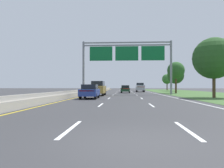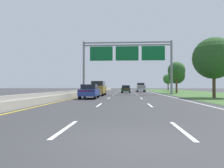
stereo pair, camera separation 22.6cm
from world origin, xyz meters
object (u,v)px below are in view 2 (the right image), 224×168
at_px(car_blue_left_lane_sedan, 89,91).
at_px(roadside_tree_far, 177,76).
at_px(pickup_truck_silver, 141,87).
at_px(roadside_tree_near, 214,58).
at_px(roadside_tree_mid, 176,70).
at_px(roadside_tree_distant, 168,79).
at_px(overhead_sign_gantry, 127,56).
at_px(car_darkgreen_centre_lane_sedan, 126,89).
at_px(car_gold_left_lane_suv, 98,88).

bearing_deg(car_blue_left_lane_sedan, roadside_tree_far, -26.54).
xyz_separation_m(pickup_truck_silver, car_blue_left_lane_sedan, (-7.67, -29.47, -0.26)).
bearing_deg(roadside_tree_near, pickup_truck_silver, 104.17).
bearing_deg(roadside_tree_mid, pickup_truck_silver, 122.65).
height_order(car_blue_left_lane_sedan, roadside_tree_mid, roadside_tree_mid).
xyz_separation_m(roadside_tree_far, roadside_tree_distant, (0.24, 13.49, -0.54)).
bearing_deg(roadside_tree_far, pickup_truck_silver, -142.15).
height_order(overhead_sign_gantry, roadside_tree_distant, overhead_sign_gantry).
height_order(overhead_sign_gantry, roadside_tree_near, overhead_sign_gantry).
height_order(car_darkgreen_centre_lane_sedan, roadside_tree_distant, roadside_tree_distant).
relative_size(roadside_tree_mid, roadside_tree_far, 0.93).
height_order(car_darkgreen_centre_lane_sedan, roadside_tree_mid, roadside_tree_mid).
xyz_separation_m(car_darkgreen_centre_lane_sedan, car_blue_left_lane_sedan, (-4.05, -21.17, 0.00)).
bearing_deg(car_gold_left_lane_suv, roadside_tree_distant, -22.57).
xyz_separation_m(roadside_tree_near, roadside_tree_mid, (-0.49, 17.08, -0.22)).
xyz_separation_m(car_darkgreen_centre_lane_sedan, roadside_tree_far, (14.04, 16.39, 3.54)).
relative_size(car_darkgreen_centre_lane_sedan, roadside_tree_far, 0.67).
bearing_deg(pickup_truck_silver, car_darkgreen_centre_lane_sedan, 157.69).
relative_size(overhead_sign_gantry, roadside_tree_mid, 2.43).
bearing_deg(pickup_truck_silver, roadside_tree_distant, -25.02).
relative_size(car_blue_left_lane_sedan, roadside_tree_mid, 0.71).
bearing_deg(roadside_tree_near, roadside_tree_far, 84.11).
relative_size(car_darkgreen_centre_lane_sedan, car_gold_left_lane_suv, 0.94).
bearing_deg(roadside_tree_distant, car_blue_left_lane_sedan, -109.76).
xyz_separation_m(roadside_tree_near, roadside_tree_distant, (3.86, 48.52, -0.88)).
bearing_deg(roadside_tree_near, car_blue_left_lane_sedan, -170.08).
bearing_deg(roadside_tree_far, car_darkgreen_centre_lane_sedan, -130.58).
bearing_deg(pickup_truck_silver, roadside_tree_far, -50.88).
bearing_deg(overhead_sign_gantry, car_gold_left_lane_suv, -131.14).
height_order(overhead_sign_gantry, car_blue_left_lane_sedan, overhead_sign_gantry).
height_order(car_blue_left_lane_sedan, roadside_tree_far, roadside_tree_far).
distance_m(roadside_tree_mid, roadside_tree_far, 18.41).
distance_m(car_blue_left_lane_sedan, roadside_tree_near, 15.20).
distance_m(pickup_truck_silver, car_darkgreen_centre_lane_sedan, 9.05).
xyz_separation_m(overhead_sign_gantry, car_gold_left_lane_suv, (-4.22, -4.83, -5.31)).
bearing_deg(car_blue_left_lane_sedan, roadside_tree_near, -80.90).
bearing_deg(car_blue_left_lane_sedan, pickup_truck_silver, -15.42).
bearing_deg(roadside_tree_near, overhead_sign_gantry, 135.61).
distance_m(car_gold_left_lane_suv, roadside_tree_near, 15.78).
distance_m(overhead_sign_gantry, roadside_tree_mid, 12.19).
distance_m(car_gold_left_lane_suv, roadside_tree_distant, 47.12).
height_order(roadside_tree_near, roadside_tree_far, roadside_tree_near).
bearing_deg(roadside_tree_mid, roadside_tree_distant, 82.13).
distance_m(pickup_truck_silver, car_gold_left_lane_suv, 23.05).
bearing_deg(car_darkgreen_centre_lane_sedan, overhead_sign_gantry, -177.18).
xyz_separation_m(overhead_sign_gantry, car_darkgreen_centre_lane_sedan, (-0.18, 8.62, -5.59)).
distance_m(car_darkgreen_centre_lane_sedan, roadside_tree_mid, 10.70).
relative_size(car_gold_left_lane_suv, roadside_tree_far, 0.71).
height_order(pickup_truck_silver, roadside_tree_near, roadside_tree_near).
distance_m(pickup_truck_silver, car_blue_left_lane_sedan, 30.45).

